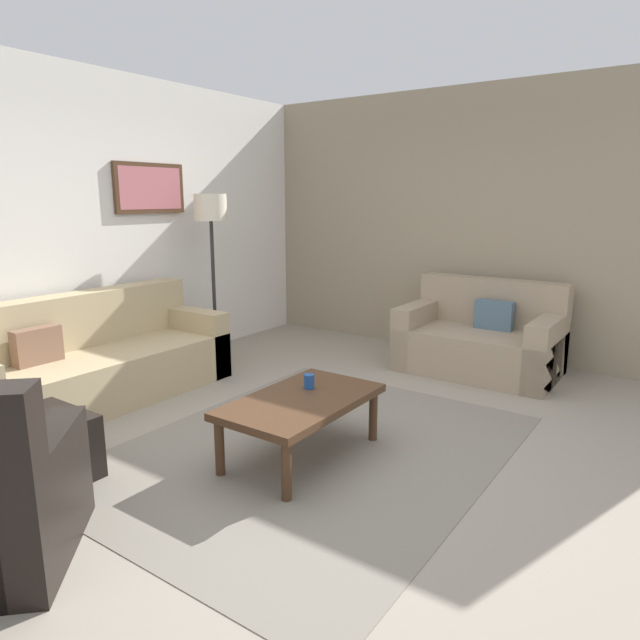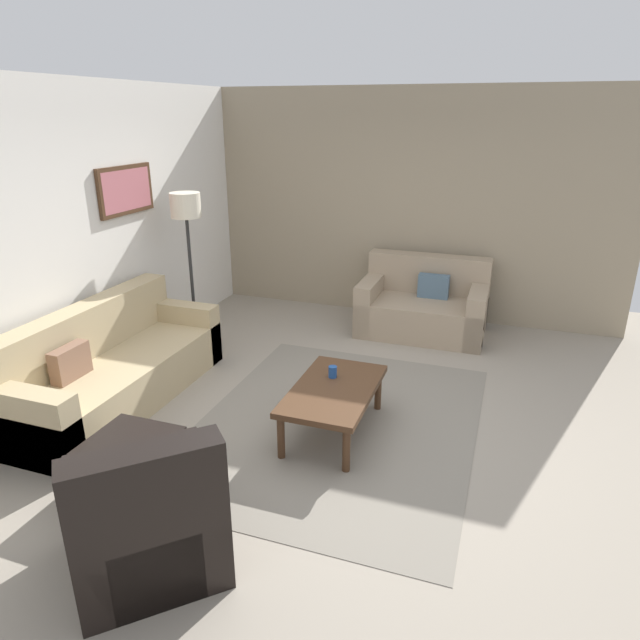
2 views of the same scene
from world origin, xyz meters
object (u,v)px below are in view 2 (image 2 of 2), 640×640
cup (333,372)px  framed_artwork (126,190)px  couch_main (108,370)px  coffee_table (333,393)px  ottoman (132,464)px  lamp_standing (187,221)px  armchair_leather (148,528)px  couch_loveseat (424,307)px

cup → framed_artwork: 2.87m
couch_main → coffee_table: size_ratio=2.06×
couch_main → coffee_table: couch_main is taller
ottoman → lamp_standing: size_ratio=0.33×
ottoman → lamp_standing: bearing=21.7°
armchair_leather → coffee_table: 1.86m
coffee_table → lamp_standing: size_ratio=0.64×
armchair_leather → framed_artwork: size_ratio=1.40×
lamp_standing → framed_artwork: 0.68m
coffee_table → framed_artwork: bearing=70.1°
armchair_leather → framed_artwork: (2.69, 1.99, 1.46)m
armchair_leather → cup: size_ratio=11.50×
coffee_table → cup: 0.21m
couch_loveseat → lamp_standing: (-1.28, 2.38, 1.11)m
armchair_leather → lamp_standing: (3.06, 1.55, 1.10)m
couch_main → ottoman: (-1.03, -1.02, -0.10)m
couch_loveseat → framed_artwork: size_ratio=1.81×
cup → lamp_standing: bearing=61.2°
armchair_leather → coffee_table: size_ratio=1.03×
couch_loveseat → armchair_leather: size_ratio=1.29×
couch_main → cup: size_ratio=22.98×
cup → lamp_standing: size_ratio=0.06×
lamp_standing → couch_main: bearing=178.2°
couch_main → coffee_table: bearing=-86.0°
coffee_table → lamp_standing: 2.65m
couch_main → framed_artwork: framed_artwork is taller
ottoman → coffee_table: coffee_table is taller
armchair_leather → cup: 2.01m
couch_loveseat → armchair_leather: (-4.33, 0.84, 0.01)m
lamp_standing → couch_loveseat: bearing=-61.8°
couch_main → armchair_leather: (-1.63, -1.59, 0.01)m
framed_artwork → couch_main: bearing=-159.3°
couch_main → lamp_standing: lamp_standing is taller
couch_main → ottoman: size_ratio=4.04×
coffee_table → framed_artwork: 3.02m
armchair_leather → ottoman: bearing=43.6°
cup → armchair_leather: bearing=166.9°
armchair_leather → ottoman: (0.60, 0.57, -0.11)m
coffee_table → lamp_standing: bearing=58.3°
couch_loveseat → cup: couch_loveseat is taller
couch_loveseat → framed_artwork: 3.58m
couch_loveseat → coffee_table: size_ratio=1.33×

